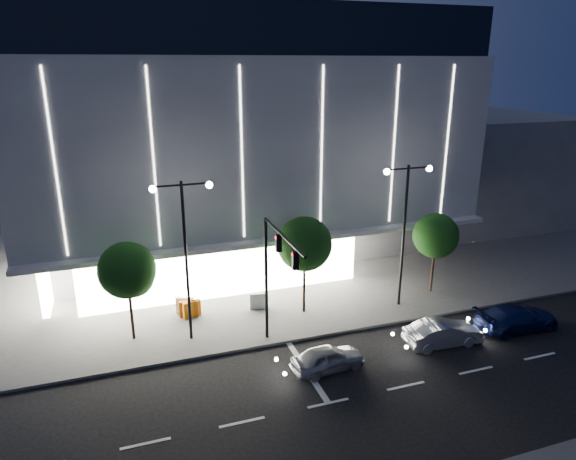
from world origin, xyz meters
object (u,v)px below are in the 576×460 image
Objects in this scene: street_lamp_west at (185,239)px; car_second at (443,333)px; barrier_a at (189,309)px; barrier_d at (259,301)px; car_lead at (328,358)px; barrier_c at (192,309)px; car_third at (517,318)px; tree_mid at (305,247)px; street_lamp_east at (405,216)px; tree_right at (436,238)px; traffic_mast at (274,264)px; barrier_b at (185,305)px; tree_left at (128,273)px.

street_lamp_west reaches higher than car_second.
barrier_d is at bearing 5.28° from barrier_a.
car_lead is 3.43× the size of barrier_c.
tree_mid is at bearing 63.37° from car_third.
street_lamp_east is 7.14m from car_second.
street_lamp_west is at bearing -141.76° from barrier_d.
street_lamp_west reaches higher than car_third.
car_third is at bearing -72.21° from tree_right.
barrier_d is at bearing 84.12° from traffic_mast.
street_lamp_east is 14.04m from barrier_a.
tree_right is 16.35m from barrier_b.
tree_right is at bearing 5.24° from barrier_d.
traffic_mast reaches higher than barrier_d.
street_lamp_east is at bearing -161.37° from tree_right.
barrier_d is at bearing 153.51° from tree_mid.
tree_right is 1.11× the size of car_third.
car_third is at bearing -12.99° from barrier_a.
car_lead is (-7.00, -5.03, -5.31)m from street_lamp_east.
barrier_c is (-17.44, 7.25, -0.07)m from car_third.
barrier_b is at bearing 97.88° from barrier_c.
barrier_d is at bearing 63.64° from car_third.
car_lead is 7.46m from barrier_d.
car_second is at bearing -20.96° from barrier_a.
traffic_mast is 0.79× the size of street_lamp_west.
car_lead is (6.00, -5.03, -5.31)m from street_lamp_west.
street_lamp_west is at bearing -171.74° from tree_mid.
traffic_mast is 14.67m from car_third.
car_lead reaches higher than barrier_c.
street_lamp_west is 8.18× the size of barrier_c.
car_lead is 10.07m from barrier_b.
car_lead reaches higher than barrier_b.
tree_right is at bearing 13.49° from barrier_b.
barrier_c is at bearing 174.51° from tree_right.
tree_mid is at bearing 180.00° from tree_right.
street_lamp_west is 16.19m from tree_right.
car_lead is 11.88m from car_third.
barrier_b and barrier_c have the same top height.
street_lamp_east reaches higher than tree_left.
barrier_b is at bearing 162.76° from tree_mid.
tree_right is 12.03m from barrier_d.
tree_mid reaches higher than car_third.
car_lead is at bearing -39.98° from street_lamp_west.
barrier_a is at bearing 125.37° from traffic_mast.
barrier_d is (-13.36, 7.01, -0.07)m from car_third.
tree_right is 7.39m from car_second.
street_lamp_west is 1.80× the size of car_third.
barrier_c is (-6.59, 1.50, -3.68)m from tree_mid.
car_second is 14.43m from barrier_c.
car_third is (5.03, 0.10, 0.02)m from car_second.
car_lead is at bearing -67.00° from barrier_d.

